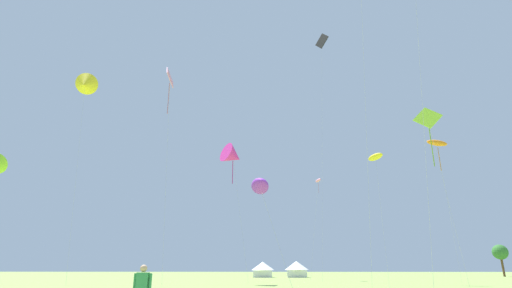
{
  "coord_description": "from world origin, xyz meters",
  "views": [
    {
      "loc": [
        1.93,
        -5.66,
        1.62
      ],
      "look_at": [
        0.0,
        32.0,
        13.79
      ],
      "focal_mm": 27.12,
      "sensor_mm": 36.0,
      "label": 1
    }
  ],
  "objects_px": {
    "kite_lime_diamond": "(428,121)",
    "festival_tent_right": "(263,269)",
    "festival_tent_center": "(297,268)",
    "kite_pink_diamond": "(170,81)",
    "kite_purple_parafoil": "(260,186)",
    "kite_black_diamond": "(322,43)",
    "kite_pink_parafoil": "(318,181)",
    "tree_distant_left": "(500,252)",
    "kite_orange_parafoil": "(437,143)",
    "kite_yellow_parafoil": "(375,157)",
    "kite_yellow_delta": "(85,84)",
    "kite_magenta_delta": "(233,156)"
  },
  "relations": [
    {
      "from": "kite_lime_diamond",
      "to": "kite_magenta_delta",
      "type": "height_order",
      "value": "kite_magenta_delta"
    },
    {
      "from": "kite_yellow_delta",
      "to": "festival_tent_center",
      "type": "relative_size",
      "value": 5.38
    },
    {
      "from": "kite_pink_parafoil",
      "to": "festival_tent_center",
      "type": "bearing_deg",
      "value": 99.45
    },
    {
      "from": "kite_yellow_delta",
      "to": "kite_pink_diamond",
      "type": "xyz_separation_m",
      "value": [
        11.18,
        -2.58,
        -1.12
      ]
    },
    {
      "from": "kite_orange_parafoil",
      "to": "tree_distant_left",
      "type": "distance_m",
      "value": 45.85
    },
    {
      "from": "kite_lime_diamond",
      "to": "kite_pink_diamond",
      "type": "xyz_separation_m",
      "value": [
        -25.96,
        4.34,
        7.08
      ]
    },
    {
      "from": "kite_purple_parafoil",
      "to": "kite_black_diamond",
      "type": "distance_m",
      "value": 39.94
    },
    {
      "from": "kite_lime_diamond",
      "to": "kite_purple_parafoil",
      "type": "xyz_separation_m",
      "value": [
        -15.39,
        -6.98,
        -7.44
      ]
    },
    {
      "from": "kite_orange_parafoil",
      "to": "kite_yellow_parafoil",
      "type": "xyz_separation_m",
      "value": [
        -11.93,
        -12.93,
        -5.5
      ]
    },
    {
      "from": "kite_orange_parafoil",
      "to": "kite_yellow_delta",
      "type": "bearing_deg",
      "value": -167.32
    },
    {
      "from": "kite_pink_parafoil",
      "to": "kite_magenta_delta",
      "type": "distance_m",
      "value": 17.83
    },
    {
      "from": "kite_purple_parafoil",
      "to": "kite_pink_parafoil",
      "type": "bearing_deg",
      "value": 76.53
    },
    {
      "from": "tree_distant_left",
      "to": "kite_purple_parafoil",
      "type": "bearing_deg",
      "value": -128.87
    },
    {
      "from": "kite_pink_diamond",
      "to": "festival_tent_right",
      "type": "distance_m",
      "value": 44.94
    },
    {
      "from": "kite_purple_parafoil",
      "to": "kite_magenta_delta",
      "type": "height_order",
      "value": "kite_magenta_delta"
    },
    {
      "from": "kite_black_diamond",
      "to": "tree_distant_left",
      "type": "bearing_deg",
      "value": 40.23
    },
    {
      "from": "kite_lime_diamond",
      "to": "kite_purple_parafoil",
      "type": "height_order",
      "value": "kite_lime_diamond"
    },
    {
      "from": "kite_orange_parafoil",
      "to": "kite_purple_parafoil",
      "type": "height_order",
      "value": "kite_orange_parafoil"
    },
    {
      "from": "kite_black_diamond",
      "to": "kite_pink_parafoil",
      "type": "relative_size",
      "value": 2.48
    },
    {
      "from": "festival_tent_right",
      "to": "tree_distant_left",
      "type": "relative_size",
      "value": 0.68
    },
    {
      "from": "festival_tent_right",
      "to": "festival_tent_center",
      "type": "relative_size",
      "value": 0.96
    },
    {
      "from": "tree_distant_left",
      "to": "festival_tent_center",
      "type": "bearing_deg",
      "value": -167.56
    },
    {
      "from": "kite_purple_parafoil",
      "to": "tree_distant_left",
      "type": "bearing_deg",
      "value": 51.13
    },
    {
      "from": "kite_yellow_delta",
      "to": "kite_magenta_delta",
      "type": "xyz_separation_m",
      "value": [
        17.53,
        5.71,
        -7.64
      ]
    },
    {
      "from": "kite_lime_diamond",
      "to": "kite_pink_parafoil",
      "type": "relative_size",
      "value": 1.07
    },
    {
      "from": "kite_pink_parafoil",
      "to": "festival_tent_center",
      "type": "relative_size",
      "value": 3.32
    },
    {
      "from": "festival_tent_center",
      "to": "kite_pink_diamond",
      "type": "bearing_deg",
      "value": -111.56
    },
    {
      "from": "kite_yellow_delta",
      "to": "festival_tent_center",
      "type": "xyz_separation_m",
      "value": [
        26.65,
        36.56,
        -21.23
      ]
    },
    {
      "from": "kite_yellow_parafoil",
      "to": "kite_magenta_delta",
      "type": "bearing_deg",
      "value": 151.32
    },
    {
      "from": "kite_magenta_delta",
      "to": "tree_distant_left",
      "type": "xyz_separation_m",
      "value": [
        52.64,
        40.46,
        -10.37
      ]
    },
    {
      "from": "festival_tent_center",
      "to": "festival_tent_right",
      "type": "bearing_deg",
      "value": -180.0
    },
    {
      "from": "kite_orange_parafoil",
      "to": "kite_yellow_delta",
      "type": "distance_m",
      "value": 46.41
    },
    {
      "from": "kite_orange_parafoil",
      "to": "kite_black_diamond",
      "type": "bearing_deg",
      "value": 169.99
    },
    {
      "from": "kite_lime_diamond",
      "to": "festival_tent_right",
      "type": "xyz_separation_m",
      "value": [
        -16.95,
        43.48,
        -13.09
      ]
    },
    {
      "from": "kite_purple_parafoil",
      "to": "festival_tent_right",
      "type": "xyz_separation_m",
      "value": [
        -1.56,
        50.46,
        -5.65
      ]
    },
    {
      "from": "festival_tent_center",
      "to": "tree_distant_left",
      "type": "bearing_deg",
      "value": 12.44
    },
    {
      "from": "kite_orange_parafoil",
      "to": "kite_lime_diamond",
      "type": "distance_m",
      "value": 19.06
    },
    {
      "from": "kite_yellow_parafoil",
      "to": "festival_tent_right",
      "type": "xyz_separation_m",
      "value": [
        -12.89,
        39.36,
        -10.83
      ]
    },
    {
      "from": "kite_pink_parafoil",
      "to": "tree_distant_left",
      "type": "relative_size",
      "value": 2.34
    },
    {
      "from": "kite_yellow_delta",
      "to": "kite_orange_parafoil",
      "type": "bearing_deg",
      "value": 12.68
    },
    {
      "from": "kite_pink_diamond",
      "to": "tree_distant_left",
      "type": "bearing_deg",
      "value": 39.56
    },
    {
      "from": "kite_pink_parafoil",
      "to": "tree_distant_left",
      "type": "distance_m",
      "value": 49.92
    },
    {
      "from": "kite_yellow_delta",
      "to": "kite_lime_diamond",
      "type": "distance_m",
      "value": 38.66
    },
    {
      "from": "kite_orange_parafoil",
      "to": "kite_magenta_delta",
      "type": "xyz_separation_m",
      "value": [
        -27.48,
        -4.42,
        -2.68
      ]
    },
    {
      "from": "kite_yellow_delta",
      "to": "kite_pink_diamond",
      "type": "relative_size",
      "value": 1.05
    },
    {
      "from": "kite_pink_parafoil",
      "to": "kite_yellow_parafoil",
      "type": "bearing_deg",
      "value": -80.85
    },
    {
      "from": "kite_yellow_parafoil",
      "to": "tree_distant_left",
      "type": "xyz_separation_m",
      "value": [
        37.09,
        48.96,
        -7.55
      ]
    },
    {
      "from": "kite_lime_diamond",
      "to": "festival_tent_right",
      "type": "distance_m",
      "value": 48.47
    },
    {
      "from": "kite_orange_parafoil",
      "to": "festival_tent_center",
      "type": "xyz_separation_m",
      "value": [
        -18.37,
        26.43,
        -16.27
      ]
    },
    {
      "from": "kite_pink_parafoil",
      "to": "festival_tent_center",
      "type": "distance_m",
      "value": 22.25
    }
  ]
}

